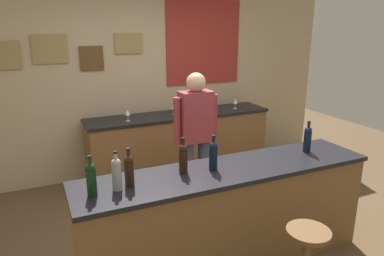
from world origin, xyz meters
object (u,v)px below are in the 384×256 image
object	(u,v)px
bar_stool	(306,256)
wine_bottle_c	(129,169)
wine_glass_d	(235,101)
wine_bottle_b	(117,173)
bartender	(196,134)
wine_glass_a	(128,113)
wine_glass_b	(174,106)
wine_bottle_d	(183,157)
wine_glass_c	(206,102)
wine_bottle_e	(213,155)
wine_bottle_f	(308,138)
wine_bottle_a	(91,178)

from	to	relation	value
bar_stool	wine_bottle_c	distance (m)	1.46
wine_bottle_c	wine_glass_d	world-z (taller)	wine_bottle_c
wine_bottle_c	wine_bottle_b	bearing A→B (deg)	-166.71
bartender	wine_glass_a	world-z (taller)	bartender
wine_bottle_c	wine_glass_b	xyz separation A→B (m)	(1.18, 2.05, -0.05)
bar_stool	wine_bottle_b	xyz separation A→B (m)	(-1.20, 0.73, 0.60)
bartender	wine_bottle_d	world-z (taller)	bartender
bartender	wine_bottle_c	world-z (taller)	bartender
wine_glass_c	wine_glass_a	bearing A→B (deg)	-171.60
bartender	bar_stool	bearing A→B (deg)	-86.60
wine_bottle_d	wine_bottle_c	bearing A→B (deg)	-172.33
wine_glass_d	wine_bottle_e	bearing A→B (deg)	-125.68
bartender	wine_glass_d	distance (m)	1.54
wine_bottle_c	wine_bottle_e	xyz separation A→B (m)	(0.73, 0.02, 0.00)
wine_glass_c	wine_bottle_c	bearing A→B (deg)	-128.88
wine_bottle_d	wine_bottle_f	size ratio (longest dim) A/B	1.00
wine_bottle_b	wine_glass_d	xyz separation A→B (m)	(2.24, 2.01, -0.05)
wine_bottle_a	wine_glass_c	world-z (taller)	wine_bottle_a
bar_stool	wine_bottle_a	distance (m)	1.67
wine_glass_a	wine_glass_c	size ratio (longest dim) A/B	1.00
bar_stool	wine_bottle_d	size ratio (longest dim) A/B	2.22
bartender	wine_bottle_c	bearing A→B (deg)	-136.60
wine_glass_c	wine_glass_d	xyz separation A→B (m)	(0.42, -0.15, 0.00)
wine_bottle_c	wine_glass_c	size ratio (longest dim) A/B	1.97
bartender	wine_glass_b	world-z (taller)	bartender
bar_stool	wine_bottle_c	xyz separation A→B (m)	(-1.10, 0.76, 0.60)
bartender	wine_bottle_a	xyz separation A→B (m)	(-1.29, -0.99, 0.12)
wine_bottle_c	wine_bottle_d	distance (m)	0.48
wine_glass_a	wine_glass_b	size ratio (longest dim) A/B	1.00
bar_stool	wine_bottle_a	xyz separation A→B (m)	(-1.39, 0.71, 0.60)
bartender	wine_glass_a	distance (m)	1.13
wine_bottle_a	wine_bottle_e	size ratio (longest dim) A/B	1.00
wine_bottle_d	wine_glass_c	xyz separation A→B (m)	(1.25, 2.07, -0.05)
wine_bottle_b	wine_glass_b	size ratio (longest dim) A/B	1.97
wine_bottle_d	wine_glass_c	bearing A→B (deg)	58.90
wine_bottle_d	wine_bottle_f	world-z (taller)	same
wine_bottle_c	wine_glass_a	size ratio (longest dim) A/B	1.97
wine_bottle_b	wine_bottle_a	bearing A→B (deg)	-174.79
wine_bottle_f	wine_glass_b	bearing A→B (deg)	105.98
bartender	wine_bottle_d	distance (m)	1.04
wine_glass_c	wine_bottle_d	bearing A→B (deg)	-121.10
wine_bottle_f	bar_stool	bearing A→B (deg)	-129.72
wine_bottle_c	wine_bottle_e	world-z (taller)	same
wine_bottle_a	wine_bottle_b	world-z (taller)	same
wine_bottle_a	wine_bottle_d	world-z (taller)	same
bar_stool	wine_glass_a	size ratio (longest dim) A/B	4.39
wine_glass_d	wine_bottle_a	bearing A→B (deg)	-140.13
bar_stool	wine_glass_c	distance (m)	3.00
wine_glass_b	wine_glass_d	xyz separation A→B (m)	(0.95, -0.06, 0.00)
wine_bottle_c	wine_glass_c	bearing A→B (deg)	51.12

